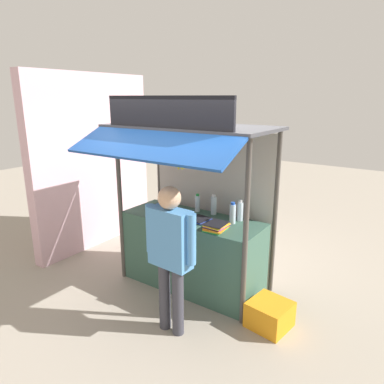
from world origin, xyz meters
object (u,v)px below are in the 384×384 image
water_bottle_right (214,205)px  water_bottle_mid_right (233,213)px  plastic_crate (270,314)px  magazine_stack_back_right (162,209)px  banana_bunch_rightmost (219,159)px  water_bottle_mid_left (240,211)px  water_bottle_far_left (198,203)px  banana_bunch_leftmost (131,152)px  magazine_stack_back_left (216,227)px  vendor_person (170,248)px  banana_bunch_inner_left (181,162)px  magazine_stack_far_right (199,220)px

water_bottle_right → water_bottle_mid_right: 0.41m
plastic_crate → magazine_stack_back_right: bearing=172.9°
banana_bunch_rightmost → water_bottle_mid_left: bearing=97.0°
water_bottle_far_left → banana_bunch_leftmost: size_ratio=0.93×
magazine_stack_back_left → vendor_person: bearing=-100.0°
magazine_stack_back_left → vendor_person: size_ratio=0.19×
magazine_stack_back_left → magazine_stack_back_right: 1.00m
water_bottle_right → magazine_stack_back_left: water_bottle_right is taller
vendor_person → banana_bunch_inner_left: bearing=-63.8°
water_bottle_mid_left → magazine_stack_back_right: 1.10m
magazine_stack_far_right → banana_bunch_inner_left: 0.91m
water_bottle_right → banana_bunch_inner_left: (0.00, -0.74, 0.70)m
banana_bunch_inner_left → vendor_person: (0.20, -0.47, -0.82)m
water_bottle_mid_left → banana_bunch_inner_left: (-0.40, -0.72, 0.70)m
water_bottle_far_left → water_bottle_mid_right: (0.62, -0.14, 0.01)m
magazine_stack_far_right → banana_bunch_rightmost: (0.51, -0.41, 0.90)m
vendor_person → plastic_crate: size_ratio=3.89×
magazine_stack_far_right → banana_bunch_rightmost: banana_bunch_rightmost is taller
water_bottle_mid_left → magazine_stack_far_right: water_bottle_mid_left is taller
water_bottle_far_left → banana_bunch_leftmost: 1.16m
water_bottle_right → magazine_stack_back_left: 0.59m
water_bottle_right → banana_bunch_inner_left: banana_bunch_inner_left is taller
vendor_person → plastic_crate: vendor_person is taller
magazine_stack_back_right → water_bottle_mid_left: bearing=15.4°
banana_bunch_inner_left → water_bottle_mid_left: bearing=60.8°
water_bottle_mid_right → magazine_stack_far_right: bearing=-157.7°
magazine_stack_far_right → banana_bunch_inner_left: (0.02, -0.41, 0.81)m
vendor_person → magazine_stack_back_right: bearing=-43.3°
water_bottle_right → magazine_stack_back_left: (0.33, -0.48, -0.08)m
water_bottle_right → banana_bunch_rightmost: size_ratio=1.25×
water_bottle_mid_right → banana_bunch_rightmost: size_ratio=1.25×
water_bottle_right → magazine_stack_back_right: bearing=-154.4°
magazine_stack_back_right → plastic_crate: 1.94m
magazine_stack_back_right → banana_bunch_leftmost: (-0.11, -0.43, 0.84)m
water_bottle_far_left → water_bottle_mid_left: water_bottle_mid_left is taller
banana_bunch_leftmost → plastic_crate: (1.83, 0.21, -1.71)m
water_bottle_right → magazine_stack_back_right: water_bottle_right is taller
magazine_stack_far_right → plastic_crate: (1.09, -0.20, -0.85)m
magazine_stack_back_left → plastic_crate: bearing=-3.4°
magazine_stack_back_left → vendor_person: 0.74m
water_bottle_mid_left → banana_bunch_rightmost: 1.08m
magazine_stack_back_right → plastic_crate: magazine_stack_back_right is taller
magazine_stack_back_right → banana_bunch_leftmost: 0.95m
banana_bunch_rightmost → plastic_crate: bearing=20.4°
magazine_stack_back_left → banana_bunch_inner_left: (-0.33, -0.26, 0.78)m
water_bottle_far_left → magazine_stack_back_left: 0.74m
water_bottle_right → banana_bunch_leftmost: banana_bunch_leftmost is taller
water_bottle_mid_right → water_bottle_mid_left: (0.03, 0.15, -0.00)m
banana_bunch_leftmost → plastic_crate: banana_bunch_leftmost is taller
water_bottle_mid_left → magazine_stack_back_left: 0.48m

